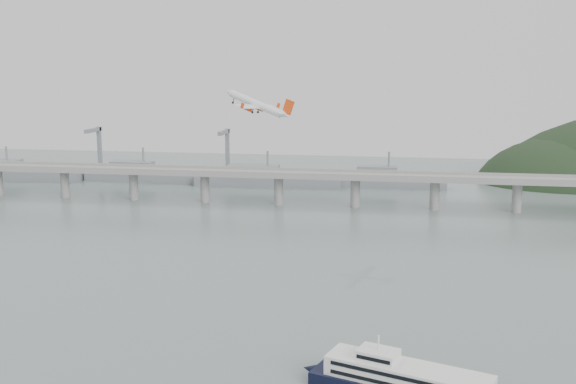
# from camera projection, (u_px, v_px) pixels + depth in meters

# --- Properties ---
(ground) EXTENTS (900.00, 900.00, 0.00)m
(ground) POSITION_uv_depth(u_px,v_px,m) (263.00, 317.00, 243.44)
(ground) COLOR slate
(ground) RESTS_ON ground
(bridge) EXTENTS (800.00, 22.00, 23.90)m
(bridge) POSITION_uv_depth(u_px,v_px,m) (323.00, 179.00, 434.36)
(bridge) COLOR gray
(bridge) RESTS_ON ground
(distant_fleet) EXTENTS (453.00, 60.90, 40.00)m
(distant_fleet) POSITION_uv_depth(u_px,v_px,m) (135.00, 175.00, 524.16)
(distant_fleet) COLOR slate
(distant_fleet) RESTS_ON ground
(ferry) EXTENTS (85.89, 37.09, 16.77)m
(ferry) POSITION_uv_depth(u_px,v_px,m) (407.00, 383.00, 182.86)
(ferry) COLOR black
(ferry) RESTS_ON ground
(airliner) EXTENTS (36.68, 34.20, 14.92)m
(airliner) POSITION_uv_depth(u_px,v_px,m) (257.00, 105.00, 313.87)
(airliner) COLOR white
(airliner) RESTS_ON ground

